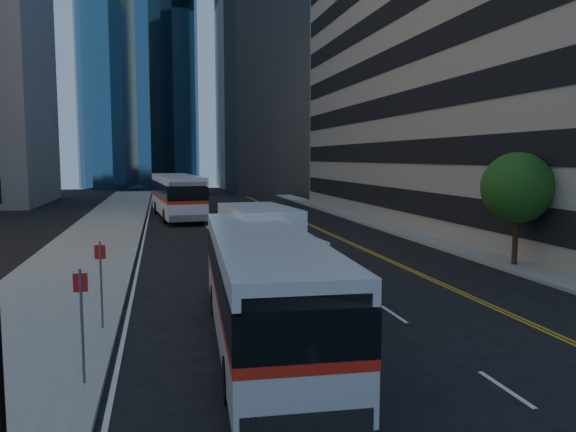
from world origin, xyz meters
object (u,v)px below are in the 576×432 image
(bus_rear, at_px, (177,195))
(box_truck, at_px, (266,249))
(street_tree, at_px, (517,188))
(bus_front, at_px, (263,285))

(bus_rear, relative_size, box_truck, 2.06)
(street_tree, bearing_deg, box_truck, -168.34)
(bus_front, distance_m, box_truck, 5.55)
(street_tree, xyz_separation_m, box_truck, (-12.01, -2.48, -1.98))
(bus_front, bearing_deg, bus_rear, 95.12)
(street_tree, xyz_separation_m, bus_rear, (-14.41, 25.21, -1.71))
(bus_front, distance_m, bus_rear, 33.16)
(bus_rear, xyz_separation_m, box_truck, (2.40, -27.69, -0.27))
(bus_rear, bearing_deg, bus_front, -92.85)
(bus_front, relative_size, box_truck, 1.72)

